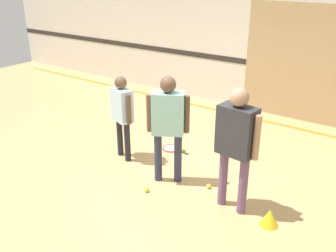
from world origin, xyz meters
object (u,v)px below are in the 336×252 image
racket_spare_on_floor (172,149)px  training_cone (270,218)px  person_instructor (168,119)px  tennis_ball_stray_left (209,186)px  person_student_left (122,109)px  person_student_right (236,137)px  tennis_ball_near_instructor (147,190)px  tennis_ball_by_spare_racket (183,150)px

racket_spare_on_floor → training_cone: bearing=-22.8°
racket_spare_on_floor → person_instructor: bearing=-55.8°
person_instructor → tennis_ball_stray_left: 1.13m
person_student_left → person_student_right: bearing=12.7°
tennis_ball_near_instructor → person_student_left: bearing=147.5°
tennis_ball_stray_left → training_cone: 1.05m
person_instructor → person_student_right: 1.07m
person_instructor → tennis_ball_near_instructor: person_instructor is taller
person_student_right → tennis_ball_stray_left: 1.10m
training_cone → racket_spare_on_floor: bearing=154.7°
person_instructor → person_student_left: person_instructor is taller
tennis_ball_stray_left → racket_spare_on_floor: bearing=147.8°
person_instructor → tennis_ball_by_spare_racket: person_instructor is taller
tennis_ball_by_spare_racket → training_cone: size_ratio=0.29×
person_student_left → person_instructor: bearing=10.2°
person_student_left → tennis_ball_by_spare_racket: 1.29m
tennis_ball_stray_left → person_instructor: bearing=-166.1°
tennis_ball_near_instructor → person_student_right: bearing=17.3°
tennis_ball_near_instructor → training_cone: (1.67, 0.29, 0.08)m
tennis_ball_by_spare_racket → tennis_ball_stray_left: size_ratio=1.00×
person_instructor → racket_spare_on_floor: person_instructor is taller
tennis_ball_by_spare_racket → tennis_ball_stray_left: 1.20m
person_instructor → tennis_ball_stray_left: size_ratio=23.80×
person_student_right → tennis_ball_stray_left: bearing=-20.3°
person_student_right → person_student_left: bearing=-0.4°
training_cone → tennis_ball_near_instructor: bearing=-170.2°
person_student_right → tennis_ball_stray_left: (-0.46, 0.23, -0.97)m
person_instructor → tennis_ball_by_spare_racket: (-0.33, 0.91, -0.94)m
racket_spare_on_floor → tennis_ball_stray_left: 1.34m
tennis_ball_by_spare_racket → tennis_ball_stray_left: (0.93, -0.76, 0.00)m
tennis_ball_by_spare_racket → tennis_ball_near_instructor: bearing=-78.7°
tennis_ball_by_spare_racket → person_instructor: bearing=-70.2°
racket_spare_on_floor → tennis_ball_stray_left: (1.14, -0.72, 0.02)m
tennis_ball_by_spare_racket → training_cone: bearing=-28.7°
racket_spare_on_floor → tennis_ball_near_instructor: bearing=-67.4°
racket_spare_on_floor → tennis_ball_stray_left: tennis_ball_stray_left is taller
person_student_right → tennis_ball_by_spare_racket: 1.97m
person_student_left → training_cone: (2.61, -0.31, -0.74)m
person_student_right → tennis_ball_near_instructor: bearing=23.7°
person_instructor → person_student_left: size_ratio=1.14×
person_instructor → training_cone: bearing=-35.6°
person_student_right → training_cone: 1.05m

